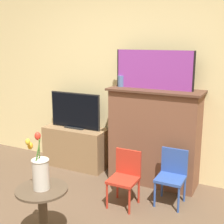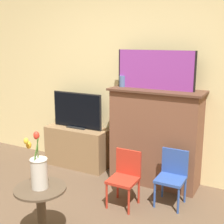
{
  "view_description": "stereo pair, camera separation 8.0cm",
  "coord_description": "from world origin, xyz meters",
  "px_view_note": "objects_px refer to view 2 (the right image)",
  "views": [
    {
      "loc": [
        1.57,
        -1.59,
        1.76
      ],
      "look_at": [
        0.17,
        1.22,
        1.02
      ],
      "focal_mm": 50.0,
      "sensor_mm": 36.0,
      "label": 1
    },
    {
      "loc": [
        1.64,
        -1.55,
        1.76
      ],
      "look_at": [
        0.17,
        1.22,
        1.02
      ],
      "focal_mm": 50.0,
      "sensor_mm": 36.0,
      "label": 2
    }
  ],
  "objects_px": {
    "painting": "(155,70)",
    "tv_monitor": "(77,111)",
    "chair_red": "(125,175)",
    "chair_blue": "(172,174)",
    "vase_tulips": "(39,170)"
  },
  "relations": [
    {
      "from": "tv_monitor",
      "to": "chair_red",
      "type": "bearing_deg",
      "value": -31.77
    },
    {
      "from": "chair_blue",
      "to": "chair_red",
      "type": "bearing_deg",
      "value": -149.88
    },
    {
      "from": "vase_tulips",
      "to": "tv_monitor",
      "type": "bearing_deg",
      "value": 113.06
    },
    {
      "from": "painting",
      "to": "chair_blue",
      "type": "relative_size",
      "value": 1.6
    },
    {
      "from": "painting",
      "to": "tv_monitor",
      "type": "xyz_separation_m",
      "value": [
        -1.11,
        -0.01,
        -0.61
      ]
    },
    {
      "from": "chair_red",
      "to": "vase_tulips",
      "type": "relative_size",
      "value": 1.25
    },
    {
      "from": "tv_monitor",
      "to": "chair_blue",
      "type": "height_order",
      "value": "tv_monitor"
    },
    {
      "from": "painting",
      "to": "chair_red",
      "type": "bearing_deg",
      "value": -95.39
    },
    {
      "from": "painting",
      "to": "chair_blue",
      "type": "distance_m",
      "value": 1.21
    },
    {
      "from": "chair_red",
      "to": "vase_tulips",
      "type": "xyz_separation_m",
      "value": [
        -0.38,
        -0.92,
        0.33
      ]
    },
    {
      "from": "vase_tulips",
      "to": "chair_blue",
      "type": "bearing_deg",
      "value": 54.9
    },
    {
      "from": "painting",
      "to": "tv_monitor",
      "type": "bearing_deg",
      "value": -179.58
    },
    {
      "from": "painting",
      "to": "vase_tulips",
      "type": "xyz_separation_m",
      "value": [
        -0.44,
        -1.57,
        -0.74
      ]
    },
    {
      "from": "chair_red",
      "to": "vase_tulips",
      "type": "bearing_deg",
      "value": -112.66
    },
    {
      "from": "tv_monitor",
      "to": "chair_red",
      "type": "height_order",
      "value": "tv_monitor"
    }
  ]
}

